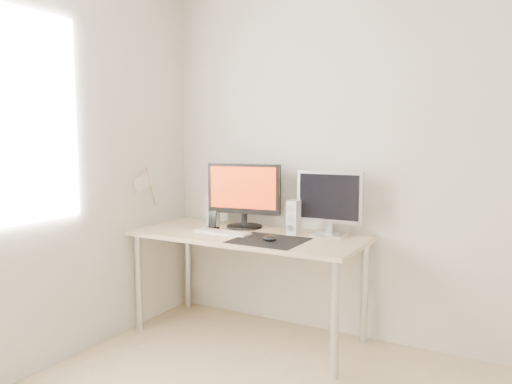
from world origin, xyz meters
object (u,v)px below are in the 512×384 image
at_px(mouse, 269,238).
at_px(speaker_left, 213,209).
at_px(second_monitor, 330,200).
at_px(keyboard, 222,232).
at_px(desk, 248,245).
at_px(phone_dock, 213,224).
at_px(speaker_right, 293,217).
at_px(main_monitor, 244,193).

height_order(mouse, speaker_left, speaker_left).
height_order(second_monitor, speaker_left, second_monitor).
bearing_deg(second_monitor, keyboard, -157.31).
xyz_separation_m(desk, keyboard, (-0.16, -0.09, 0.09)).
bearing_deg(second_monitor, phone_dock, -167.22).
height_order(second_monitor, keyboard, second_monitor).
bearing_deg(keyboard, second_monitor, 22.69).
relative_size(speaker_left, speaker_right, 1.00).
xyz_separation_m(mouse, phone_dock, (-0.55, 0.18, 0.02)).
xyz_separation_m(mouse, keyboard, (-0.41, 0.08, -0.01)).
distance_m(mouse, phone_dock, 0.58).
height_order(main_monitor, phone_dock, main_monitor).
bearing_deg(speaker_left, keyboard, -46.10).
height_order(desk, speaker_left, speaker_left).
relative_size(main_monitor, speaker_right, 2.36).
xyz_separation_m(desk, second_monitor, (0.51, 0.19, 0.32)).
distance_m(main_monitor, speaker_right, 0.44).
relative_size(speaker_left, keyboard, 0.55).
bearing_deg(speaker_left, second_monitor, 0.91).
distance_m(second_monitor, keyboard, 0.76).
height_order(mouse, second_monitor, second_monitor).
height_order(main_monitor, second_monitor, main_monitor).
relative_size(desk, speaker_right, 6.87).
bearing_deg(main_monitor, mouse, -41.20).
xyz_separation_m(speaker_left, phone_dock, (0.11, -0.17, -0.08)).
xyz_separation_m(second_monitor, speaker_right, (-0.23, -0.07, -0.12)).
distance_m(desk, main_monitor, 0.39).
xyz_separation_m(keyboard, phone_dock, (-0.14, 0.10, 0.03)).
height_order(speaker_right, phone_dock, speaker_right).
height_order(keyboard, phone_dock, phone_dock).
distance_m(main_monitor, keyboard, 0.35).
relative_size(mouse, second_monitor, 0.22).
bearing_deg(keyboard, desk, 28.74).
height_order(main_monitor, speaker_right, main_monitor).
bearing_deg(keyboard, speaker_left, 133.90).
relative_size(mouse, speaker_right, 0.43).
bearing_deg(speaker_left, desk, -23.65).
bearing_deg(speaker_right, keyboard, -154.40).
height_order(speaker_left, phone_dock, speaker_left).
bearing_deg(phone_dock, second_monitor, 12.78).
xyz_separation_m(desk, speaker_right, (0.28, 0.13, 0.19)).
bearing_deg(speaker_left, speaker_right, -4.53).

